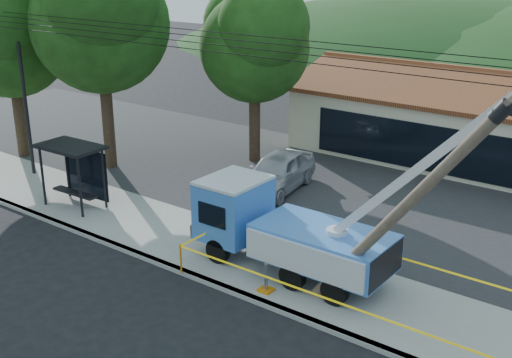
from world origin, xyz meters
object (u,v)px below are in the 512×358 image
object	(u,v)px
utility_truck	(287,229)
car_silver	(277,192)
leaning_pole	(423,189)
bus_shelter	(75,161)

from	to	relation	value
utility_truck	car_silver	xyz separation A→B (m)	(-4.59, 5.95, -1.59)
utility_truck	leaning_pole	bearing A→B (deg)	-9.88
bus_shelter	car_silver	bearing A→B (deg)	47.69
leaning_pole	car_silver	size ratio (longest dim) A/B	1.56
leaning_pole	bus_shelter	xyz separation A→B (m)	(-14.80, 0.35, -2.22)
leaning_pole	bus_shelter	bearing A→B (deg)	178.66
leaning_pole	car_silver	xyz separation A→B (m)	(-9.34, 6.78, -4.28)
bus_shelter	utility_truck	bearing A→B (deg)	0.73
leaning_pole	bus_shelter	world-z (taller)	leaning_pole
leaning_pole	bus_shelter	size ratio (longest dim) A/B	2.79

